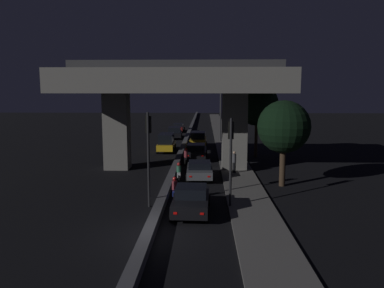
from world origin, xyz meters
name	(u,v)px	position (x,y,z in m)	size (l,w,h in m)	color
ground_plane	(150,236)	(0.00, 0.00, 0.00)	(200.00, 200.00, 0.00)	black
median_divider	(187,137)	(0.00, 35.00, 0.22)	(0.52, 126.00, 0.45)	#4C4C51
sidewalk_right	(227,146)	(5.03, 28.00, 0.06)	(2.55, 126.00, 0.12)	#5B5956
elevated_overpass	(175,88)	(0.00, 14.69, 6.74)	(17.64, 10.23, 8.94)	slate
traffic_light_left_of_median	(148,143)	(-0.66, 4.41, 3.60)	(0.30, 0.49, 5.29)	black
traffic_light_right_of_median	(231,147)	(3.86, 4.41, 3.40)	(0.30, 0.49, 4.98)	black
street_lamp	(218,106)	(4.06, 32.36, 4.58)	(2.56, 0.32, 7.66)	#2D2D30
car_black_lead	(191,200)	(1.74, 3.26, 0.74)	(2.05, 4.20, 1.49)	black
car_grey_second	(199,170)	(2.05, 11.19, 0.70)	(2.03, 4.04, 1.33)	#515459
car_black_third	(196,151)	(1.61, 19.30, 0.79)	(2.11, 4.33, 1.51)	black
car_taxi_yellow_fourth	(198,140)	(1.67, 27.00, 0.94)	(2.07, 4.58, 1.84)	gold
car_taxi_yellow_lead_oncoming	(166,142)	(-1.71, 23.92, 1.02)	(1.87, 4.56, 1.95)	gold
car_black_second_oncoming	(175,132)	(-1.78, 35.61, 0.83)	(2.20, 4.81, 1.58)	black
car_dark_red_third_oncoming	(178,127)	(-1.87, 44.18, 0.72)	(1.99, 4.18, 1.36)	#591414
motorcycle_blue_filtering_near	(175,191)	(0.68, 5.47, 0.62)	(0.34, 1.79, 1.46)	black
motorcycle_white_filtering_mid	(179,173)	(0.57, 10.50, 0.58)	(0.34, 1.85, 1.35)	black
motorcycle_black_filtering_far	(186,157)	(0.77, 16.71, 0.64)	(0.34, 1.70, 1.49)	black
pedestrian_on_sidewalk	(234,162)	(4.73, 12.88, 0.99)	(0.31, 0.31, 1.71)	black
roadside_tree_kerbside_near	(284,127)	(7.73, 9.31, 4.05)	(3.55, 3.55, 5.85)	#38281C
roadside_tree_kerbside_mid	(257,104)	(7.49, 20.94, 5.18)	(4.18, 4.18, 7.29)	#38281C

